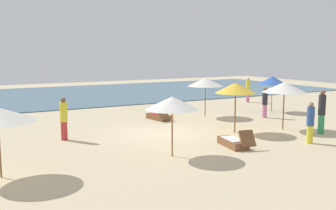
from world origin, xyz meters
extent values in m
plane|color=beige|center=(0.00, 0.00, 0.00)|extent=(60.00, 60.00, 0.00)
cube|color=#476B7F|center=(0.00, 17.00, 0.03)|extent=(48.00, 16.00, 0.06)
cylinder|color=brown|center=(2.90, -1.35, 1.10)|extent=(0.06, 0.06, 2.21)
cone|color=gold|center=(2.90, -1.35, 2.02)|extent=(1.83, 1.83, 0.46)
cylinder|color=olive|center=(8.70, 2.44, 1.05)|extent=(0.05, 0.05, 2.10)
cone|color=#3359B2|center=(8.70, 2.44, 1.90)|extent=(1.74, 1.74, 0.48)
cylinder|color=olive|center=(-1.52, -3.45, 1.03)|extent=(0.06, 0.06, 2.05)
cone|color=white|center=(-1.52, -3.45, 1.88)|extent=(1.88, 1.88, 0.45)
cylinder|color=brown|center=(4.15, 2.85, 1.06)|extent=(0.05, 0.05, 2.12)
cone|color=silver|center=(4.15, 2.85, 1.94)|extent=(1.99, 1.99, 0.45)
cylinder|color=brown|center=(5.30, -1.89, 1.09)|extent=(0.06, 0.06, 2.18)
cone|color=white|center=(5.30, -1.89, 1.99)|extent=(2.01, 2.01, 0.48)
cube|color=brown|center=(1.20, -3.36, 0.14)|extent=(0.85, 1.58, 0.28)
cube|color=brown|center=(1.33, -4.05, 0.44)|extent=(0.63, 0.50, 0.59)
cube|color=white|center=(1.20, -3.36, 0.30)|extent=(0.69, 1.12, 0.03)
cube|color=brown|center=(1.43, 3.30, 0.14)|extent=(0.82, 1.57, 0.28)
cube|color=brown|center=(1.33, 2.60, 0.42)|extent=(0.64, 0.57, 0.53)
cube|color=#BF3338|center=(1.43, 3.30, 0.30)|extent=(0.66, 1.11, 0.03)
cylinder|color=#338C59|center=(6.08, -3.39, 0.42)|extent=(0.31, 0.31, 0.85)
cylinder|color=#26262D|center=(6.08, -3.39, 1.29)|extent=(0.36, 0.36, 0.88)
sphere|color=brown|center=(6.08, -3.39, 1.84)|extent=(0.24, 0.24, 0.24)
cylinder|color=#D17299|center=(6.85, 1.02, 0.36)|extent=(0.33, 0.33, 0.73)
cylinder|color=#26262D|center=(6.85, 1.02, 1.11)|extent=(0.39, 0.39, 0.76)
sphere|color=brown|center=(6.85, 1.02, 1.58)|extent=(0.21, 0.21, 0.21)
cylinder|color=yellow|center=(4.21, -4.41, 0.36)|extent=(0.32, 0.32, 0.72)
cylinder|color=#2D4C8C|center=(4.21, -4.41, 1.09)|extent=(0.38, 0.38, 0.75)
sphere|color=#A37556|center=(4.21, -4.41, 1.55)|extent=(0.20, 0.20, 0.20)
cylinder|color=#BF3338|center=(-4.20, 0.86, 0.38)|extent=(0.31, 0.31, 0.77)
cylinder|color=yellow|center=(-4.20, 0.86, 1.17)|extent=(0.36, 0.36, 0.80)
sphere|color=brown|center=(-4.20, 0.86, 1.66)|extent=(0.22, 0.22, 0.22)
cylinder|color=#D17299|center=(10.34, 6.55, 0.38)|extent=(0.35, 0.35, 0.76)
cylinder|color=yellow|center=(10.34, 6.55, 1.16)|extent=(0.41, 0.41, 0.80)
sphere|color=beige|center=(10.34, 6.55, 1.65)|extent=(0.22, 0.22, 0.22)
camera|label=1|loc=(-8.01, -14.94, 3.64)|focal=41.57mm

